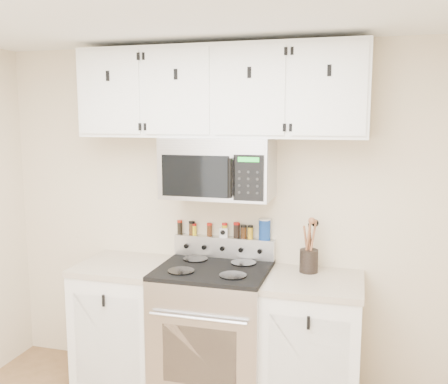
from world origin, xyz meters
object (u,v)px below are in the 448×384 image
at_px(salt_canister, 265,229).
at_px(range, 213,331).
at_px(microwave, 218,168).
at_px(utensil_crock, 309,259).

bearing_deg(salt_canister, range, -137.09).
bearing_deg(range, microwave, 89.77).
height_order(range, salt_canister, salt_canister).
height_order(utensil_crock, salt_canister, utensil_crock).
height_order(microwave, utensil_crock, microwave).
distance_m(microwave, salt_canister, 0.57).
distance_m(range, salt_canister, 0.81).
relative_size(range, utensil_crock, 2.97).
xyz_separation_m(microwave, utensil_crock, (0.64, 0.04, -0.62)).
relative_size(microwave, salt_canister, 4.85).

